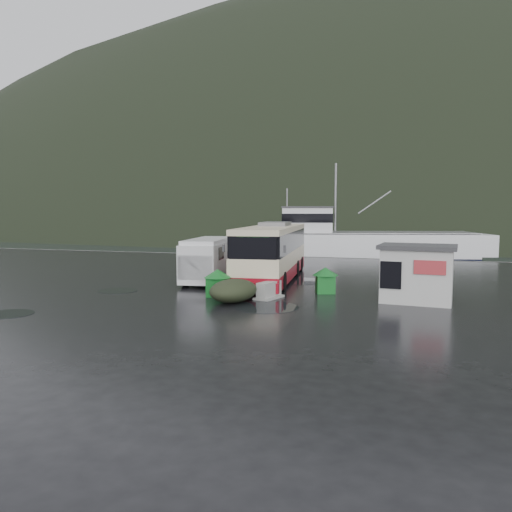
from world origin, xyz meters
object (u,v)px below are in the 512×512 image
(dome_tent, at_px, (233,302))
(jersey_barrier_b, at_px, (439,300))
(white_van, at_px, (209,282))
(coach_bus, at_px, (273,280))
(waste_bin_left, at_px, (218,296))
(fishing_trawler, at_px, (364,251))
(waste_bin_right, at_px, (325,293))
(jersey_barrier_a, at_px, (269,298))
(ticket_kiosk, at_px, (416,302))

(dome_tent, height_order, jersey_barrier_b, dome_tent)
(white_van, relative_size, dome_tent, 2.28)
(coach_bus, height_order, waste_bin_left, coach_bus)
(fishing_trawler, bearing_deg, dome_tent, -110.06)
(fishing_trawler, bearing_deg, waste_bin_right, -103.43)
(coach_bus, distance_m, waste_bin_right, 5.52)
(coach_bus, distance_m, jersey_barrier_b, 10.43)
(jersey_barrier_a, height_order, fishing_trawler, fishing_trawler)
(white_van, bearing_deg, waste_bin_left, -71.21)
(white_van, height_order, waste_bin_right, white_van)
(dome_tent, height_order, jersey_barrier_a, dome_tent)
(jersey_barrier_b, bearing_deg, ticket_kiosk, -140.06)
(waste_bin_right, relative_size, fishing_trawler, 0.05)
(waste_bin_left, relative_size, waste_bin_right, 1.03)
(coach_bus, xyz_separation_m, waste_bin_right, (3.90, -3.91, 0.00))
(waste_bin_left, xyz_separation_m, dome_tent, (1.26, -1.20, 0.00))
(coach_bus, xyz_separation_m, waste_bin_left, (-1.06, -6.57, 0.00))
(waste_bin_right, height_order, jersey_barrier_b, waste_bin_right)
(white_van, height_order, waste_bin_left, white_van)
(waste_bin_left, bearing_deg, coach_bus, 80.81)
(coach_bus, bearing_deg, jersey_barrier_a, -82.38)
(coach_bus, distance_m, fishing_trawler, 24.92)
(white_van, xyz_separation_m, jersey_barrier_b, (13.00, -2.45, 0.00))
(coach_bus, distance_m, white_van, 3.94)
(jersey_barrier_a, bearing_deg, fishing_trawler, 86.49)
(coach_bus, bearing_deg, dome_tent, -94.47)
(white_van, distance_m, fishing_trawler, 27.40)
(dome_tent, bearing_deg, ticket_kiosk, 17.45)
(ticket_kiosk, relative_size, fishing_trawler, 0.13)
(ticket_kiosk, xyz_separation_m, fishing_trawler, (-4.98, 29.87, 0.00))
(waste_bin_left, height_order, waste_bin_right, waste_bin_left)
(waste_bin_right, bearing_deg, white_van, 164.30)
(dome_tent, bearing_deg, coach_bus, 91.46)
(jersey_barrier_a, bearing_deg, jersey_barrier_b, 14.57)
(waste_bin_right, relative_size, jersey_barrier_a, 0.81)
(dome_tent, xyz_separation_m, jersey_barrier_b, (9.31, 3.49, 0.00))
(coach_bus, bearing_deg, white_van, -158.22)
(coach_bus, xyz_separation_m, ticket_kiosk, (8.42, -5.19, 0.00))
(ticket_kiosk, height_order, jersey_barrier_a, ticket_kiosk)
(coach_bus, distance_m, jersey_barrier_a, 6.54)
(white_van, xyz_separation_m, dome_tent, (3.69, -5.94, 0.00))
(coach_bus, xyz_separation_m, jersey_barrier_a, (1.53, -6.36, 0.00))
(ticket_kiosk, distance_m, jersey_barrier_a, 6.99)
(white_van, relative_size, ticket_kiosk, 1.82)
(white_van, xyz_separation_m, waste_bin_right, (7.39, -2.08, 0.00))
(waste_bin_left, xyz_separation_m, waste_bin_right, (4.97, 2.66, 0.00))
(fishing_trawler, bearing_deg, jersey_barrier_a, -107.87)
(jersey_barrier_b, bearing_deg, fishing_trawler, 101.84)
(waste_bin_right, distance_m, jersey_barrier_a, 3.41)
(waste_bin_right, bearing_deg, waste_bin_left, -151.78)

